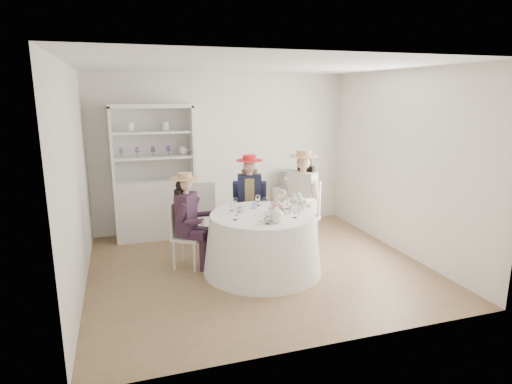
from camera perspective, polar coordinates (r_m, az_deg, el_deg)
name	(u,v)px	position (r m, az deg, el deg)	size (l,w,h in m)	color
ground	(258,267)	(6.04, 0.29, -9.95)	(4.50, 4.50, 0.00)	brown
ceiling	(258,65)	(5.57, 0.33, 16.53)	(4.50, 4.50, 0.00)	white
wall_back	(223,152)	(7.56, -4.41, 5.33)	(4.50, 4.50, 0.00)	silver
wall_front	(328,210)	(3.85, 9.58, -2.38)	(4.50, 4.50, 0.00)	silver
wall_left	(75,182)	(5.41, -22.98, 1.22)	(4.50, 4.50, 0.00)	silver
wall_right	(403,163)	(6.69, 18.99, 3.65)	(4.50, 4.50, 0.00)	silver
tea_table	(262,243)	(5.79, 0.86, -6.79)	(1.59, 1.59, 0.80)	white
hutch	(155,191)	(7.25, -13.28, 0.11)	(1.49, 0.98, 2.20)	silver
side_table	(288,206)	(7.87, 4.35, -1.88)	(0.43, 0.43, 0.68)	silver
hatbox	(289,179)	(7.76, 4.41, 1.68)	(0.32, 0.32, 0.32)	black
guest_left	(188,215)	(5.88, -9.08, -3.03)	(0.57, 0.53, 1.33)	silver
guest_mid	(250,195)	(6.63, -0.87, -0.42)	(0.54, 0.59, 1.44)	silver
guest_right	(302,195)	(6.48, 6.13, -0.35)	(0.66, 0.63, 1.54)	silver
spare_chair	(204,209)	(6.93, -7.01, -2.29)	(0.50, 0.50, 1.00)	silver
teacup_a	(240,210)	(5.73, -2.12, -2.41)	(0.09, 0.09, 0.07)	white
teacup_b	(255,206)	(5.93, -0.20, -1.86)	(0.08, 0.08, 0.07)	white
teacup_c	(278,208)	(5.84, 2.98, -2.13)	(0.09, 0.09, 0.07)	white
flower_bowl	(277,212)	(5.66, 2.85, -2.68)	(0.23, 0.23, 0.06)	white
flower_arrangement	(277,207)	(5.69, 2.88, -1.96)	(0.19, 0.18, 0.07)	#E47283
table_teapot	(276,216)	(5.29, 2.71, -3.19)	(0.26, 0.19, 0.20)	white
sandwich_plate	(270,219)	(5.38, 1.91, -3.65)	(0.28, 0.28, 0.06)	white
cupcake_stand	(297,205)	(5.79, 5.49, -1.73)	(0.26, 0.26, 0.24)	white
stemware_set	(263,209)	(5.64, 0.87, -2.22)	(0.91, 0.95, 0.15)	white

